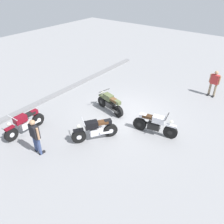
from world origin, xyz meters
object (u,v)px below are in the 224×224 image
object	(u,v)px
motorcycle_black_cruiser	(95,130)
motorcycle_maroon_cruiser	(25,123)
person_in_red_shirt	(214,82)
person_in_black_shirt	(35,135)
motorcycle_silver_cruiser	(155,124)
motorcycle_olive_vintage	(110,103)

from	to	relation	value
motorcycle_black_cruiser	motorcycle_maroon_cruiser	world-z (taller)	same
motorcycle_maroon_cruiser	person_in_red_shirt	world-z (taller)	person_in_red_shirt
motorcycle_black_cruiser	motorcycle_maroon_cruiser	xyz separation A→B (m)	(-1.56, 2.89, 0.00)
person_in_red_shirt	person_in_black_shirt	xyz separation A→B (m)	(-9.46, 4.12, 0.03)
motorcycle_silver_cruiser	motorcycle_black_cruiser	bearing A→B (deg)	-144.93
motorcycle_maroon_cruiser	motorcycle_olive_vintage	bearing A→B (deg)	151.89
motorcycle_olive_vintage	person_in_black_shirt	size ratio (longest dim) A/B	1.20
motorcycle_black_cruiser	motorcycle_olive_vintage	xyz separation A→B (m)	(2.28, 0.93, -0.03)
motorcycle_maroon_cruiser	person_in_black_shirt	world-z (taller)	person_in_black_shirt
motorcycle_black_cruiser	motorcycle_olive_vintage	world-z (taller)	motorcycle_black_cruiser
motorcycle_olive_vintage	motorcycle_maroon_cruiser	xyz separation A→B (m)	(-3.84, 1.97, 0.03)
motorcycle_olive_vintage	motorcycle_black_cruiser	bearing A→B (deg)	125.22
motorcycle_olive_vintage	person_in_red_shirt	bearing A→B (deg)	-113.17
motorcycle_silver_cruiser	person_in_black_shirt	xyz separation A→B (m)	(-4.06, 3.19, 0.39)
motorcycle_maroon_cruiser	motorcycle_silver_cruiser	xyz separation A→B (m)	(3.53, -4.77, 0.00)
motorcycle_olive_vintage	motorcycle_silver_cruiser	bearing A→B (deg)	-173.30
motorcycle_maroon_cruiser	person_in_black_shirt	xyz separation A→B (m)	(-0.53, -1.58, 0.39)
person_in_red_shirt	person_in_black_shirt	bearing A→B (deg)	-18.55
person_in_red_shirt	person_in_black_shirt	distance (m)	10.32
motorcycle_black_cruiser	person_in_black_shirt	distance (m)	2.50
motorcycle_olive_vintage	motorcycle_maroon_cruiser	size ratio (longest dim) A/B	0.93
motorcycle_maroon_cruiser	motorcycle_silver_cruiser	distance (m)	5.93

